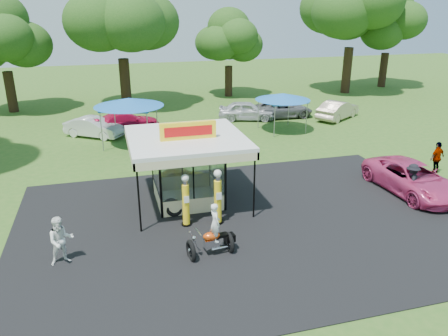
{
  "coord_description": "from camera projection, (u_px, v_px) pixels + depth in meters",
  "views": [
    {
      "loc": [
        -5.52,
        -14.5,
        9.22
      ],
      "look_at": [
        -0.43,
        4.0,
        1.97
      ],
      "focal_mm": 35.0,
      "sensor_mm": 36.0,
      "label": 1
    }
  ],
  "objects": [
    {
      "name": "tent_west",
      "position": [
        129.0,
        102.0,
        29.39
      ],
      "size": [
        4.69,
        4.69,
        3.28
      ],
      "rotation": [
        0.0,
        0.0,
        -0.32
      ],
      "color": "gray",
      "rests_on": "ground"
    },
    {
      "name": "bg_car_c",
      "position": [
        247.0,
        111.0,
        36.6
      ],
      "size": [
        5.0,
        3.15,
        1.59
      ],
      "primitive_type": "imported",
      "rotation": [
        0.0,
        0.0,
        1.28
      ],
      "color": "silver",
      "rests_on": "ground"
    },
    {
      "name": "asphalt_apron",
      "position": [
        245.0,
        223.0,
        19.5
      ],
      "size": [
        20.0,
        14.0,
        0.04
      ],
      "primitive_type": "cube",
      "color": "black",
      "rests_on": "ground"
    },
    {
      "name": "spectator_west",
      "position": [
        61.0,
        241.0,
        16.22
      ],
      "size": [
        1.07,
        0.92,
        1.92
      ],
      "primitive_type": "imported",
      "rotation": [
        0.0,
        0.0,
        0.22
      ],
      "color": "white",
      "rests_on": "ground"
    },
    {
      "name": "oak_far_e",
      "position": [
        353.0,
        10.0,
        45.19
      ],
      "size": [
        11.29,
        11.29,
        13.44
      ],
      "color": "black",
      "rests_on": "ground"
    },
    {
      "name": "oak_far_b",
      "position": [
        2.0,
        39.0,
        37.45
      ],
      "size": [
        8.38,
        8.38,
        10.0
      ],
      "color": "black",
      "rests_on": "ground"
    },
    {
      "name": "ground",
      "position": [
        260.0,
        246.0,
        17.7
      ],
      "size": [
        120.0,
        120.0,
        0.0
      ],
      "primitive_type": "plane",
      "color": "#2F5B1C",
      "rests_on": "ground"
    },
    {
      "name": "spectator_east_a",
      "position": [
        412.0,
        181.0,
        21.75
      ],
      "size": [
        1.32,
        1.31,
        1.82
      ],
      "primitive_type": "imported",
      "rotation": [
        0.0,
        0.0,
        3.91
      ],
      "color": "black",
      "rests_on": "ground"
    },
    {
      "name": "bg_car_a",
      "position": [
        94.0,
        127.0,
        31.95
      ],
      "size": [
        4.5,
        3.76,
        1.45
      ],
      "primitive_type": "imported",
      "rotation": [
        0.0,
        0.0,
        0.97
      ],
      "color": "silver",
      "rests_on": "ground"
    },
    {
      "name": "kiosk_car",
      "position": [
        180.0,
        176.0,
        23.53
      ],
      "size": [
        2.82,
        1.13,
        0.96
      ],
      "primitive_type": "imported",
      "rotation": [
        0.0,
        0.0,
        1.57
      ],
      "color": "yellow",
      "rests_on": "ground"
    },
    {
      "name": "bg_car_b",
      "position": [
        126.0,
        122.0,
        33.35
      ],
      "size": [
        5.42,
        3.19,
        1.47
      ],
      "primitive_type": "imported",
      "rotation": [
        0.0,
        0.0,
        1.81
      ],
      "color": "#BD0E39",
      "rests_on": "ground"
    },
    {
      "name": "oak_far_c",
      "position": [
        120.0,
        17.0,
        38.71
      ],
      "size": [
        10.77,
        10.77,
        12.69
      ],
      "color": "black",
      "rests_on": "ground"
    },
    {
      "name": "spare_tires",
      "position": [
        172.0,
        207.0,
        20.11
      ],
      "size": [
        1.0,
        0.63,
        0.85
      ],
      "rotation": [
        0.0,
        0.0,
        0.05
      ],
      "color": "black",
      "rests_on": "ground"
    },
    {
      "name": "spectator_east_b",
      "position": [
        437.0,
        158.0,
        24.97
      ],
      "size": [
        1.19,
        0.71,
        1.89
      ],
      "primitive_type": "imported",
      "rotation": [
        0.0,
        0.0,
        3.38
      ],
      "color": "gray",
      "rests_on": "ground"
    },
    {
      "name": "gas_station_kiosk",
      "position": [
        187.0,
        168.0,
        21.08
      ],
      "size": [
        5.4,
        5.4,
        4.18
      ],
      "color": "white",
      "rests_on": "ground"
    },
    {
      "name": "gas_pump_left",
      "position": [
        186.0,
        202.0,
        18.93
      ],
      "size": [
        0.45,
        0.45,
        2.43
      ],
      "color": "black",
      "rests_on": "ground"
    },
    {
      "name": "bg_car_d",
      "position": [
        283.0,
        109.0,
        37.5
      ],
      "size": [
        5.13,
        2.39,
        1.42
      ],
      "primitive_type": "imported",
      "rotation": [
        0.0,
        0.0,
        1.56
      ],
      "color": "#5E5E61",
      "rests_on": "ground"
    },
    {
      "name": "gas_pump_right",
      "position": [
        218.0,
        198.0,
        19.09
      ],
      "size": [
        0.48,
        0.48,
        2.57
      ],
      "color": "black",
      "rests_on": "ground"
    },
    {
      "name": "a_frame_sign",
      "position": [
        417.0,
        198.0,
        21.0
      ],
      "size": [
        0.52,
        0.53,
        0.88
      ],
      "rotation": [
        0.0,
        0.0,
        0.21
      ],
      "color": "#593819",
      "rests_on": "ground"
    },
    {
      "name": "bg_car_e",
      "position": [
        338.0,
        110.0,
        36.93
      ],
      "size": [
        4.86,
        4.0,
        1.56
      ],
      "primitive_type": "imported",
      "rotation": [
        0.0,
        0.0,
        2.16
      ],
      "color": "#C4B096",
      "rests_on": "ground"
    },
    {
      "name": "tent_east",
      "position": [
        283.0,
        97.0,
        32.81
      ],
      "size": [
        4.16,
        4.16,
        2.91
      ],
      "rotation": [
        0.0,
        0.0,
        0.11
      ],
      "color": "gray",
      "rests_on": "ground"
    },
    {
      "name": "oak_far_f",
      "position": [
        389.0,
        27.0,
        49.28
      ],
      "size": [
        8.74,
        8.74,
        10.53
      ],
      "color": "black",
      "rests_on": "ground"
    },
    {
      "name": "motorcycle",
      "position": [
        214.0,
        234.0,
        16.83
      ],
      "size": [
        1.95,
        1.12,
        2.25
      ],
      "rotation": [
        0.0,
        0.0,
        0.14
      ],
      "color": "black",
      "rests_on": "ground"
    },
    {
      "name": "oak_far_d",
      "position": [
        229.0,
        42.0,
        44.45
      ],
      "size": [
        7.33,
        7.33,
        8.72
      ],
      "color": "black",
      "rests_on": "ground"
    },
    {
      "name": "pink_sedan",
      "position": [
        412.0,
        178.0,
        22.45
      ],
      "size": [
        2.85,
        5.79,
        1.58
      ],
      "primitive_type": "imported",
      "rotation": [
        0.0,
        0.0,
        0.04
      ],
      "color": "#D03873",
      "rests_on": "ground"
    }
  ]
}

